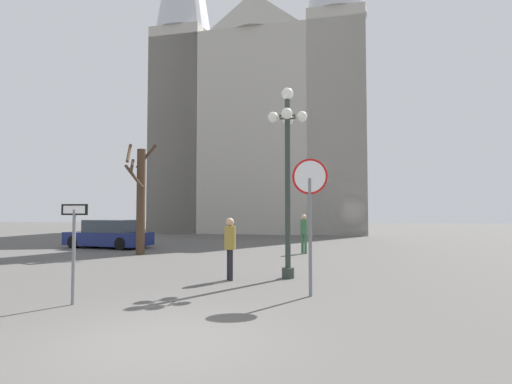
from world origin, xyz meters
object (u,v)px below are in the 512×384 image
(pedestrian_walking, at_px, (304,230))
(bare_tree, at_px, (140,197))
(one_way_arrow_sign, at_px, (74,241))
(street_lamp, at_px, (288,158))
(stop_sign, at_px, (310,198))
(pedestrian_standing, at_px, (230,242))
(parked_car_near_navy, at_px, (109,235))
(cathedral, at_px, (262,108))

(pedestrian_walking, bearing_deg, bare_tree, -170.48)
(one_way_arrow_sign, relative_size, pedestrian_walking, 1.17)
(one_way_arrow_sign, bearing_deg, bare_tree, 105.01)
(bare_tree, bearing_deg, street_lamp, -38.94)
(stop_sign, height_order, pedestrian_standing, stop_sign)
(one_way_arrow_sign, distance_m, parked_car_near_navy, 13.43)
(cathedral, relative_size, stop_sign, 11.33)
(street_lamp, height_order, pedestrian_walking, street_lamp)
(one_way_arrow_sign, relative_size, parked_car_near_navy, 0.44)
(pedestrian_standing, bearing_deg, parked_car_near_navy, 132.01)
(stop_sign, distance_m, parked_car_near_navy, 15.08)
(one_way_arrow_sign, xyz_separation_m, parked_car_near_navy, (-5.41, 12.28, -0.63))
(pedestrian_walking, bearing_deg, cathedral, 101.39)
(one_way_arrow_sign, bearing_deg, street_lamp, 41.61)
(bare_tree, xyz_separation_m, pedestrian_standing, (5.21, -6.08, -1.51))
(parked_car_near_navy, bearing_deg, street_lamp, -40.97)
(street_lamp, relative_size, bare_tree, 1.10)
(one_way_arrow_sign, relative_size, pedestrian_standing, 1.19)
(bare_tree, bearing_deg, cathedral, 80.43)
(cathedral, bearing_deg, pedestrian_standing, -86.15)
(cathedral, distance_m, street_lamp, 27.37)
(one_way_arrow_sign, xyz_separation_m, bare_tree, (-2.50, 9.34, 1.26))
(one_way_arrow_sign, bearing_deg, pedestrian_walking, 65.62)
(one_way_arrow_sign, bearing_deg, stop_sign, 15.89)
(bare_tree, distance_m, parked_car_near_navy, 4.54)
(cathedral, distance_m, pedestrian_walking, 22.24)
(parked_car_near_navy, xyz_separation_m, pedestrian_walking, (10.20, -1.71, 0.40))
(one_way_arrow_sign, distance_m, pedestrian_standing, 4.25)
(cathedral, xyz_separation_m, stop_sign, (3.99, -28.32, -9.48))
(stop_sign, height_order, bare_tree, bare_tree)
(cathedral, xyz_separation_m, street_lamp, (3.38, -25.88, -8.22))
(bare_tree, height_order, pedestrian_walking, bare_tree)
(bare_tree, distance_m, pedestrian_walking, 7.54)
(stop_sign, distance_m, one_way_arrow_sign, 5.19)
(parked_car_near_navy, bearing_deg, cathedral, 70.02)
(street_lamp, relative_size, parked_car_near_navy, 1.17)
(one_way_arrow_sign, relative_size, street_lamp, 0.37)
(one_way_arrow_sign, xyz_separation_m, street_lamp, (4.31, 3.83, 2.18))
(parked_car_near_navy, height_order, pedestrian_walking, pedestrian_walking)
(one_way_arrow_sign, height_order, bare_tree, bare_tree)
(cathedral, xyz_separation_m, parked_car_near_navy, (-6.34, -17.44, -11.02))
(stop_sign, xyz_separation_m, parked_car_near_navy, (-10.33, 10.88, -1.54))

